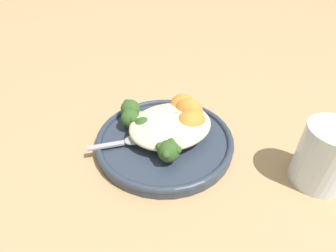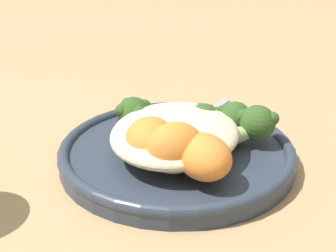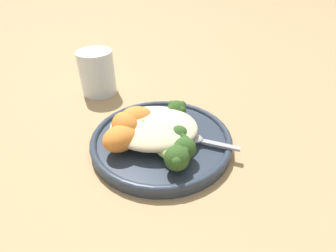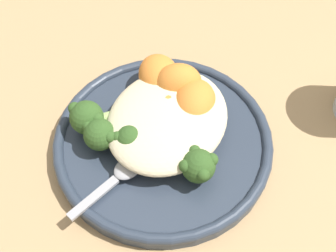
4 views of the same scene
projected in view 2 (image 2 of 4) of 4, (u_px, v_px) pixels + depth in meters
The scene contains 13 objects.
ground_plane at pixel (158, 169), 0.47m from camera, with size 4.00×4.00×0.00m, color tan.
plate at pixel (177, 152), 0.48m from camera, with size 0.24×0.24×0.02m.
quinoa_mound at pixel (175, 133), 0.46m from camera, with size 0.15×0.13×0.03m, color beige.
broccoli_stalk_0 at pixel (245, 128), 0.47m from camera, with size 0.08×0.09×0.04m.
broccoli_stalk_1 at pixel (226, 124), 0.49m from camera, with size 0.09×0.07×0.03m.
broccoli_stalk_2 at pixel (200, 126), 0.48m from camera, with size 0.09×0.04×0.03m.
broccoli_stalk_3 at pixel (178, 125), 0.49m from camera, with size 0.08×0.06×0.03m.
broccoli_stalk_4 at pixel (144, 120), 0.49m from camera, with size 0.08×0.11×0.04m.
sweet_potato_chunk_0 at pixel (179, 140), 0.45m from camera, with size 0.06×0.05×0.03m, color orange.
sweet_potato_chunk_1 at pixel (203, 156), 0.41m from camera, with size 0.06×0.05×0.04m, color orange.
sweet_potato_chunk_2 at pixel (175, 148), 0.42m from camera, with size 0.05×0.04×0.05m, color orange.
sweet_potato_chunk_3 at pixel (152, 141), 0.43m from camera, with size 0.06×0.05×0.04m, color orange.
spoon at pixel (202, 117), 0.53m from camera, with size 0.10×0.04×0.01m.
Camera 2 is at (-0.40, -0.12, 0.23)m, focal length 50.00 mm.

